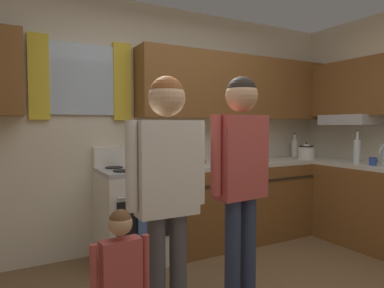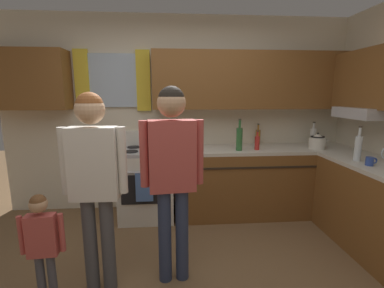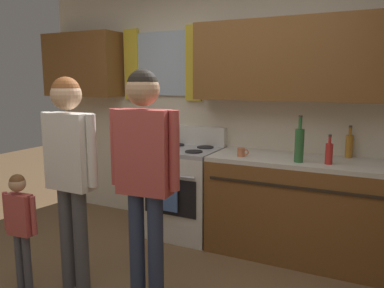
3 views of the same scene
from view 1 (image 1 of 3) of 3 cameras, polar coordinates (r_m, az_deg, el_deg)
name	(u,v)px [view 1 (image 1 of 3)]	position (r m, az deg, el deg)	size (l,w,h in m)	color
back_wall_unit	(169,109)	(3.77, -3.80, 5.77)	(4.60, 0.42, 2.60)	beige
kitchen_counter_run	(297,201)	(4.16, 17.03, -9.03)	(2.35, 1.84, 0.90)	brown
stove_oven	(136,213)	(3.44, -9.39, -11.23)	(0.68, 0.67, 1.10)	silver
bottle_sauce_red	(257,154)	(3.92, 10.78, -1.65)	(0.06, 0.06, 0.25)	red
bottle_tall_clear	(357,151)	(4.13, 25.80, -1.01)	(0.07, 0.07, 0.37)	silver
bottle_milk_white	(295,148)	(4.75, 16.74, -0.57)	(0.08, 0.08, 0.31)	white
bottle_wine_green	(242,150)	(3.75, 8.27, -0.95)	(0.08, 0.08, 0.39)	#2D6633
bottle_oil_amber	(246,150)	(4.29, 8.97, -1.01)	(0.06, 0.06, 0.29)	#B27223
mug_cobalt_blue	(373,161)	(4.03, 27.94, -2.56)	(0.11, 0.07, 0.08)	#2D479E
cup_terracotta	(200,162)	(3.49, 1.43, -3.07)	(0.11, 0.07, 0.08)	#B76642
stovetop_kettle	(306,151)	(4.47, 18.53, -1.14)	(0.27, 0.20, 0.21)	silver
adult_holding_child	(167,178)	(2.03, -4.17, -5.65)	(0.50, 0.22, 1.61)	#4C4C51
adult_in_plaid	(241,166)	(2.39, 8.18, -3.60)	(0.51, 0.22, 1.65)	#2D3856
small_child	(121,276)	(1.87, -11.77, -20.75)	(0.31, 0.12, 0.90)	#4C4C56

